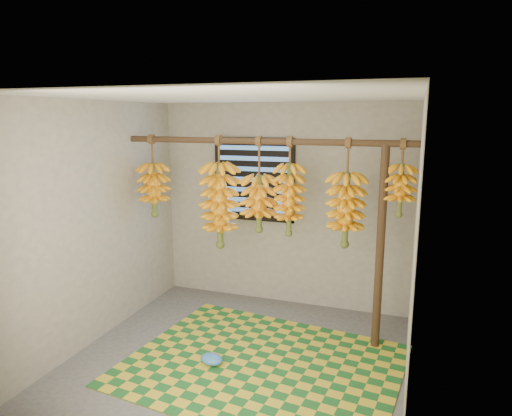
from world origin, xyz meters
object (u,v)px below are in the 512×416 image
at_px(banana_bunch_d, 289,200).
at_px(banana_bunch_e, 346,210).
at_px(banana_bunch_b, 220,205).
at_px(banana_bunch_a, 154,189).
at_px(banana_bunch_f, 400,190).
at_px(woven_mat, 262,365).
at_px(support_post, 380,249).
at_px(plastic_bag, 212,359).
at_px(banana_bunch_c, 259,203).

bearing_deg(banana_bunch_d, banana_bunch_e, 0.00).
xyz_separation_m(banana_bunch_b, banana_bunch_e, (1.32, -0.00, 0.04)).
height_order(banana_bunch_a, banana_bunch_d, same).
distance_m(banana_bunch_b, banana_bunch_f, 1.83).
relative_size(woven_mat, banana_bunch_d, 2.43).
height_order(woven_mat, banana_bunch_a, banana_bunch_a).
bearing_deg(banana_bunch_d, banana_bunch_f, 0.00).
bearing_deg(banana_bunch_b, banana_bunch_a, -180.00).
bearing_deg(banana_bunch_d, support_post, 0.00).
relative_size(support_post, banana_bunch_a, 2.22).
bearing_deg(banana_bunch_e, banana_bunch_d, 180.00).
bearing_deg(banana_bunch_a, banana_bunch_e, 0.00).
xyz_separation_m(woven_mat, plastic_bag, (-0.44, -0.14, 0.05)).
height_order(support_post, banana_bunch_f, banana_bunch_f).
height_order(plastic_bag, banana_bunch_d, banana_bunch_d).
bearing_deg(banana_bunch_f, plastic_bag, -150.85).
bearing_deg(banana_bunch_d, plastic_bag, -119.43).
relative_size(support_post, banana_bunch_e, 1.90).
xyz_separation_m(banana_bunch_a, banana_bunch_c, (1.23, 0.00, -0.08)).
bearing_deg(support_post, woven_mat, -143.08).
distance_m(banana_bunch_a, banana_bunch_e, 2.12).
distance_m(woven_mat, plastic_bag, 0.46).
bearing_deg(banana_bunch_f, banana_bunch_b, 180.00).
bearing_deg(plastic_bag, banana_bunch_b, 107.88).
distance_m(support_post, banana_bunch_d, 1.00).
relative_size(support_post, banana_bunch_b, 1.70).
distance_m(plastic_bag, banana_bunch_a, 1.95).
xyz_separation_m(banana_bunch_b, banana_bunch_d, (0.76, -0.00, 0.11)).
height_order(support_post, banana_bunch_c, banana_bunch_c).
xyz_separation_m(support_post, banana_bunch_f, (0.15, 0.00, 0.58)).
bearing_deg(woven_mat, banana_bunch_d, 86.34).
height_order(banana_bunch_c, banana_bunch_e, same).
xyz_separation_m(banana_bunch_a, banana_bunch_b, (0.79, 0.00, -0.13)).
bearing_deg(banana_bunch_c, woven_mat, -68.98).
height_order(support_post, woven_mat, support_post).
distance_m(banana_bunch_b, banana_bunch_e, 1.32).
bearing_deg(support_post, banana_bunch_f, 0.00).
distance_m(banana_bunch_c, banana_bunch_d, 0.32).
distance_m(banana_bunch_a, banana_bunch_c, 1.24).
bearing_deg(banana_bunch_a, support_post, 0.00).
distance_m(support_post, banana_bunch_e, 0.50).
bearing_deg(support_post, banana_bunch_b, 180.00).
relative_size(plastic_bag, banana_bunch_d, 0.23).
xyz_separation_m(banana_bunch_e, banana_bunch_f, (0.49, 0.00, 0.22)).
distance_m(woven_mat, banana_bunch_e, 1.65).
bearing_deg(banana_bunch_c, support_post, 0.00).
height_order(support_post, banana_bunch_b, banana_bunch_b).
bearing_deg(banana_bunch_c, banana_bunch_a, 180.00).
distance_m(support_post, banana_bunch_c, 1.27).
bearing_deg(banana_bunch_b, support_post, -0.00).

